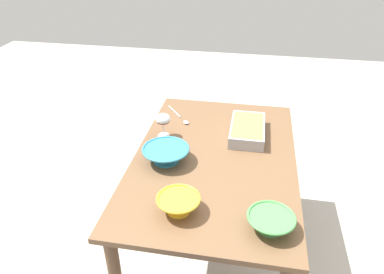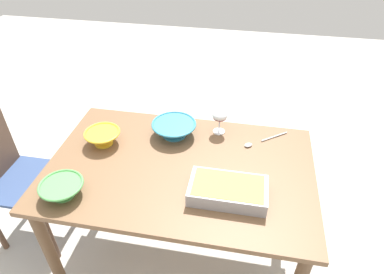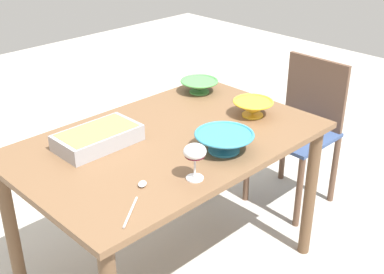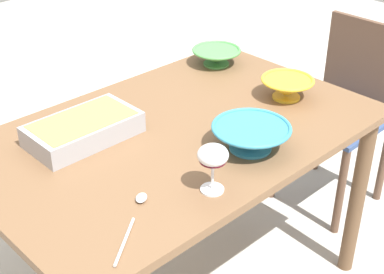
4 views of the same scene
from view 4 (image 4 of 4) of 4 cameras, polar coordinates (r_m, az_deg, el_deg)
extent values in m
cube|color=brown|center=(1.85, -1.55, 0.41)|extent=(1.32, 0.85, 0.03)
cylinder|color=brown|center=(2.27, 16.36, -5.82)|extent=(0.06, 0.06, 0.72)
cylinder|color=brown|center=(2.63, 2.93, 0.82)|extent=(0.06, 0.06, 0.72)
cube|color=#334772|center=(2.63, 14.23, 1.88)|extent=(0.40, 0.40, 0.02)
cube|color=brown|center=(2.68, 16.99, 7.09)|extent=(0.02, 0.38, 0.40)
cylinder|color=brown|center=(2.70, 8.29, -2.19)|extent=(0.04, 0.04, 0.43)
cylinder|color=brown|center=(2.53, 14.76, -5.40)|extent=(0.04, 0.04, 0.43)
cylinder|color=brown|center=(2.95, 12.69, 0.44)|extent=(0.04, 0.04, 0.43)
cylinder|color=brown|center=(2.80, 18.80, -2.31)|extent=(0.04, 0.04, 0.43)
cylinder|color=white|center=(1.56, 2.05, -5.31)|extent=(0.07, 0.07, 0.01)
cylinder|color=white|center=(1.53, 2.08, -3.99)|extent=(0.01, 0.01, 0.08)
ellipsoid|color=white|center=(1.50, 2.12, -1.82)|extent=(0.09, 0.09, 0.06)
ellipsoid|color=#4C0A19|center=(1.50, 2.11, -2.35)|extent=(0.08, 0.08, 0.02)
cube|color=#99999E|center=(1.81, -10.91, 0.77)|extent=(0.35, 0.19, 0.07)
cube|color=#9E8C47|center=(1.79, -10.99, 1.50)|extent=(0.31, 0.17, 0.02)
cylinder|color=#4C994C|center=(2.32, 2.46, 7.41)|extent=(0.10, 0.10, 0.01)
cone|color=#4C994C|center=(2.31, 2.48, 8.13)|extent=(0.19, 0.19, 0.05)
torus|color=#4C994C|center=(2.30, 2.49, 8.76)|extent=(0.20, 0.20, 0.01)
cylinder|color=teal|center=(1.75, 5.90, -1.04)|extent=(0.13, 0.13, 0.01)
cone|color=teal|center=(1.73, 5.97, 0.01)|extent=(0.24, 0.24, 0.07)
torus|color=teal|center=(1.71, 6.03, 0.97)|extent=(0.25, 0.25, 0.01)
cylinder|color=yellow|center=(2.07, 9.49, 4.02)|extent=(0.10, 0.10, 0.01)
cone|color=yellow|center=(2.06, 9.57, 4.91)|extent=(0.18, 0.18, 0.06)
torus|color=yellow|center=(2.05, 9.65, 5.71)|extent=(0.19, 0.19, 0.01)
cylinder|color=silver|center=(1.40, -6.83, -10.41)|extent=(0.14, 0.11, 0.01)
ellipsoid|color=silver|center=(1.52, -5.13, -6.13)|extent=(0.05, 0.05, 0.01)
camera|label=1|loc=(2.97, 22.85, 31.79)|focal=33.66mm
camera|label=2|loc=(2.55, -30.61, 32.16)|focal=31.65mm
camera|label=3|loc=(0.36, 177.18, -19.92)|focal=47.53mm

